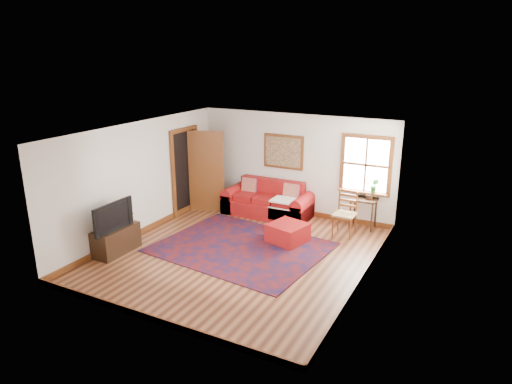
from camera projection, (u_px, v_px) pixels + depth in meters
The scene contains 13 objects.
ground at pixel (240, 254), 9.23m from camera, with size 5.50×5.50×0.00m, color #482213.
room_envelope at pixel (240, 175), 8.75m from camera, with size 5.04×5.54×2.52m.
window at pixel (367, 171), 10.34m from camera, with size 1.18×0.20×1.38m.
doorway at pixel (198, 170), 11.39m from camera, with size 0.89×1.08×2.14m.
framed_artwork at pixel (283, 152), 11.20m from camera, with size 1.05×0.07×0.85m.
persian_rug at pixel (241, 247), 9.50m from camera, with size 3.31×2.65×0.02m, color #540F0C.
red_leather_sofa at pixel (268, 204), 11.34m from camera, with size 2.18×0.90×0.85m.
red_ottoman at pixel (288, 233), 9.74m from camera, with size 0.71×0.71×0.41m, color maroon.
side_table at pixel (364, 203), 10.40m from camera, with size 0.60×0.45×0.72m.
ladder_back_chair at pixel (346, 212), 10.05m from camera, with size 0.46×0.44×0.98m.
media_cabinet at pixel (116, 240), 9.21m from camera, with size 0.44×0.99×0.54m, color black.
television at pixel (110, 216), 8.93m from camera, with size 1.01×0.13×0.58m, color black.
candle_hurricane at pixel (131, 218), 9.43m from camera, with size 0.12×0.12×0.18m.
Camera 1 is at (4.17, -7.34, 3.95)m, focal length 32.00 mm.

